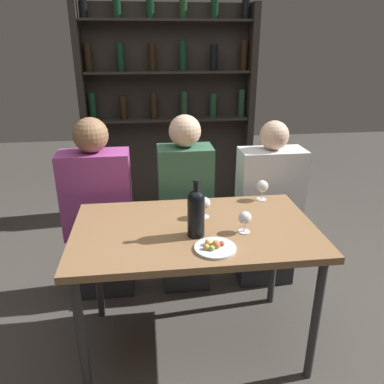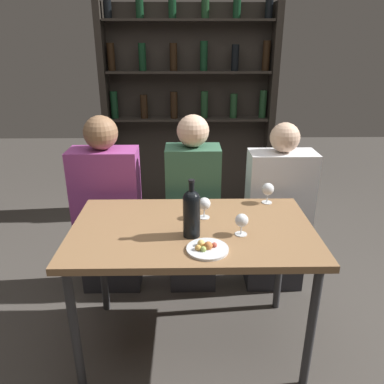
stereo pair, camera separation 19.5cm
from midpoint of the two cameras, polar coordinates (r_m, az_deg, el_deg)
The scene contains 11 objects.
ground_plane at distance 2.36m, azimuth -2.19°, elevation -21.94°, with size 10.00×10.00×0.00m, color #47423D.
dining_table at distance 1.95m, azimuth -2.48°, elevation -7.35°, with size 1.24×0.74×0.75m.
wine_rack_wall at distance 3.65m, azimuth -5.18°, elevation 13.28°, with size 1.62×0.21×2.07m.
wine_bottle at distance 1.78m, azimuth -2.52°, elevation -3.00°, with size 0.08×0.08×0.29m.
wine_glass_0 at distance 1.84m, azimuth 5.06°, elevation -4.12°, with size 0.07×0.07×0.11m.
wine_glass_1 at distance 1.99m, azimuth -0.95°, elevation -1.87°, with size 0.07×0.07×0.12m.
wine_glass_2 at distance 2.23m, azimuth 8.22°, elevation 0.76°, with size 0.07×0.07×0.12m.
food_plate_0 at distance 1.72m, azimuth 0.18°, elevation -8.50°, with size 0.19×0.19×0.04m.
seated_person_left at distance 2.54m, azimuth -16.15°, elevation -3.64°, with size 0.43×0.22×1.22m.
seated_person_center at distance 2.51m, azimuth -3.24°, elevation -2.89°, with size 0.35×0.22×1.22m.
seated_person_right at distance 2.62m, azimuth 9.41°, elevation -2.95°, with size 0.43×0.22×1.17m.
Camera 1 is at (-0.22, -1.69, 1.64)m, focal length 35.00 mm.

